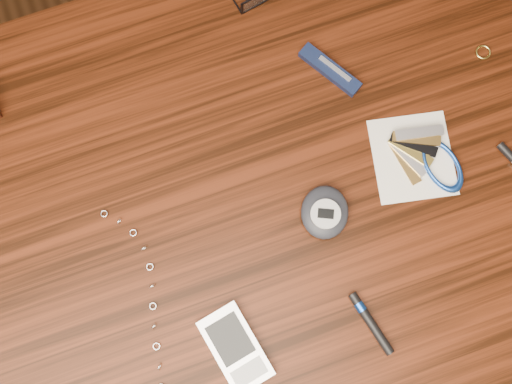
% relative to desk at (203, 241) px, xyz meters
% --- Properties ---
extents(ground, '(3.80, 3.80, 0.00)m').
position_rel_desk_xyz_m(ground, '(0.00, 0.00, -0.65)').
color(ground, '#472814').
rests_on(ground, ground).
extents(desk, '(1.00, 0.70, 0.75)m').
position_rel_desk_xyz_m(desk, '(0.00, 0.00, 0.00)').
color(desk, '#3D1709').
rests_on(desk, ground).
extents(gold_ring, '(0.03, 0.03, 0.00)m').
position_rel_desk_xyz_m(gold_ring, '(0.43, 0.10, 0.10)').
color(gold_ring, '#D5C05B').
rests_on(gold_ring, desk).
extents(pda_phone, '(0.07, 0.11, 0.01)m').
position_rel_desk_xyz_m(pda_phone, '(0.00, -0.15, 0.11)').
color(pda_phone, silver).
rests_on(pda_phone, desk).
extents(pedometer, '(0.08, 0.09, 0.03)m').
position_rel_desk_xyz_m(pedometer, '(0.16, -0.03, 0.11)').
color(pedometer, black).
rests_on(pedometer, desk).
extents(notepad_keys, '(0.12, 0.13, 0.01)m').
position_rel_desk_xyz_m(notepad_keys, '(0.30, -0.01, 0.11)').
color(notepad_keys, white).
rests_on(notepad_keys, desk).
extents(pocket_knife, '(0.06, 0.09, 0.01)m').
position_rel_desk_xyz_m(pocket_knife, '(0.23, 0.14, 0.11)').
color(pocket_knife, '#0B1433').
rests_on(pocket_knife, desk).
extents(black_blue_pen, '(0.03, 0.08, 0.01)m').
position_rel_desk_xyz_m(black_blue_pen, '(0.16, -0.17, 0.11)').
color(black_blue_pen, black).
rests_on(black_blue_pen, desk).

